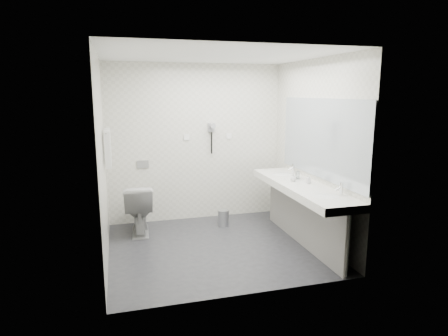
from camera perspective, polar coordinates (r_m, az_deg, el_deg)
name	(u,v)px	position (r m, az deg, el deg)	size (l,w,h in m)	color
floor	(216,247)	(5.35, -1.14, -11.48)	(2.80, 2.80, 0.00)	#2A2A2F
ceiling	(216,55)	(4.97, -1.25, 16.23)	(2.80, 2.80, 0.00)	white
wall_back	(196,143)	(6.26, -4.16, 3.67)	(2.80, 2.80, 0.00)	silver
wall_front	(249,176)	(3.79, 3.71, -1.19)	(2.80, 2.80, 0.00)	silver
wall_left	(103,161)	(4.86, -17.39, 1.05)	(2.60, 2.60, 0.00)	silver
wall_right	(314,151)	(5.52, 13.03, 2.42)	(2.60, 2.60, 0.00)	silver
vanity_counter	(301,187)	(5.31, 11.24, -2.81)	(0.55, 2.20, 0.10)	white
vanity_panel	(302,218)	(5.43, 11.31, -7.14)	(0.03, 2.15, 0.75)	gray
vanity_post_near	(347,246)	(4.61, 17.57, -10.84)	(0.06, 0.06, 0.75)	silver
vanity_post_far	(274,198)	(6.35, 7.32, -4.36)	(0.06, 0.06, 0.75)	silver
mirror	(321,138)	(5.32, 14.01, 4.22)	(0.02, 2.20, 1.05)	#B2BCC6
basin_near	(326,197)	(4.75, 14.78, -4.17)	(0.40, 0.31, 0.05)	white
basin_far	(281,175)	(5.87, 8.41, -1.03)	(0.40, 0.31, 0.05)	white
faucet_near	(341,189)	(4.83, 16.83, -2.93)	(0.04, 0.04, 0.15)	silver
faucet_far	(293,168)	(5.93, 10.16, -0.07)	(0.04, 0.04, 0.15)	silver
soap_bottle_a	(308,179)	(5.34, 12.24, -1.62)	(0.05, 0.05, 0.11)	beige
soap_bottle_b	(293,178)	(5.41, 10.11, -1.42)	(0.08, 0.08, 0.10)	beige
soap_bottle_c	(309,180)	(5.30, 12.31, -1.69)	(0.04, 0.04, 0.11)	beige
glass_left	(298,175)	(5.55, 10.77, -1.06)	(0.06, 0.06, 0.11)	silver
glass_right	(297,175)	(5.63, 10.68, -0.97)	(0.05, 0.05, 0.10)	silver
toilet	(139,209)	(5.88, -12.36, -5.85)	(0.41, 0.73, 0.74)	white
flush_plate	(143,164)	(6.19, -11.83, 0.55)	(0.18, 0.02, 0.12)	#B2B5BA
pedal_bin	(223,218)	(6.10, -0.10, -7.40)	(0.17, 0.17, 0.24)	#B2B5BA
bin_lid	(223,210)	(6.06, -0.10, -6.25)	(0.17, 0.17, 0.01)	#B2B5BA
towel_rail	(106,131)	(5.37, -16.89, 5.21)	(0.02, 0.02, 0.62)	silver
towel_near	(108,149)	(5.25, -16.67, 2.69)	(0.07, 0.24, 0.48)	white
towel_far	(108,146)	(5.53, -16.63, 3.09)	(0.07, 0.24, 0.48)	white
dryer_cradle	(211,127)	(6.26, -1.88, 5.99)	(0.10, 0.04, 0.14)	#97979C
dryer_barrel	(212,126)	(6.19, -1.73, 6.21)	(0.08, 0.08, 0.14)	#97979C
dryer_cord	(212,143)	(6.28, -1.83, 3.70)	(0.02, 0.02, 0.35)	black
switch_plate_a	(187,137)	(6.21, -5.51, 4.51)	(0.09, 0.02, 0.09)	white
switch_plate_b	(229,136)	(6.37, 0.72, 4.72)	(0.09, 0.02, 0.09)	white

